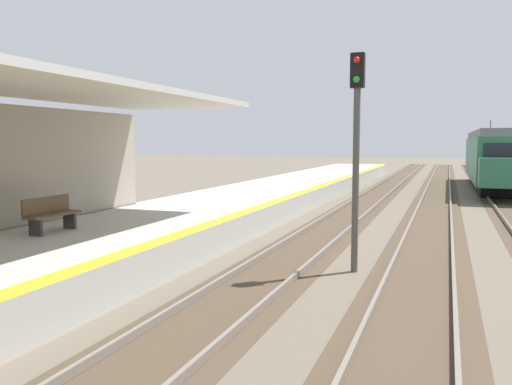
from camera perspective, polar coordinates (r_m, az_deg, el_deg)
name	(u,v)px	position (r m, az deg, el deg)	size (l,w,h in m)	color
station_platform	(158,230)	(16.51, -10.53, -3.96)	(5.00, 80.00, 0.91)	#B7B5AD
track_pair_nearest_platform	(327,230)	(18.69, 7.68, -4.06)	(2.34, 120.00, 0.16)	#4C3D2D
track_pair_middle	(429,236)	(18.28, 18.18, -4.50)	(2.34, 120.00, 0.16)	#4C3D2D
approaching_train	(494,156)	(38.64, 24.33, 3.57)	(2.93, 19.60, 4.76)	#286647
rail_signal_post	(356,139)	(12.74, 10.81, 5.66)	(0.32, 0.34, 5.20)	#4C4C4C
platform_bench	(51,213)	(14.02, -21.33, -2.09)	(0.45, 1.60, 0.88)	brown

